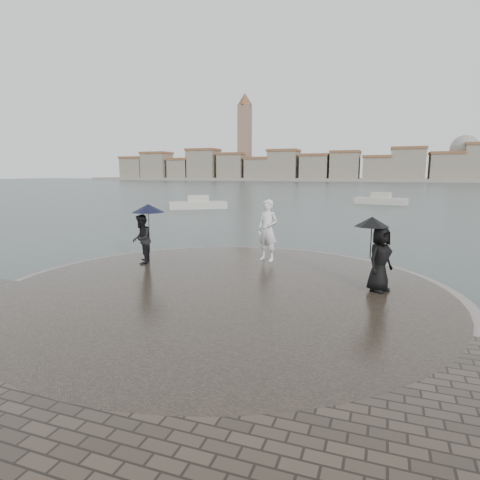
% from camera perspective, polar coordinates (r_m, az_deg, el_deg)
% --- Properties ---
extents(ground, '(400.00, 400.00, 0.00)m').
position_cam_1_polar(ground, '(8.26, -11.88, -15.29)').
color(ground, '#2B3835').
rests_on(ground, ground).
extents(kerb_ring, '(12.50, 12.50, 0.32)m').
position_cam_1_polar(kerb_ring, '(11.12, -2.31, -7.62)').
color(kerb_ring, gray).
rests_on(kerb_ring, ground).
extents(quay_tip, '(11.90, 11.90, 0.36)m').
position_cam_1_polar(quay_tip, '(11.12, -2.31, -7.52)').
color(quay_tip, '#2D261E').
rests_on(quay_tip, ground).
extents(statue, '(0.91, 0.74, 2.16)m').
position_cam_1_polar(statue, '(14.13, 3.95, 1.39)').
color(statue, white).
rests_on(statue, quay_tip).
extents(visitor_left, '(1.27, 1.16, 2.04)m').
position_cam_1_polar(visitor_left, '(14.01, -13.58, 1.33)').
color(visitor_left, black).
rests_on(visitor_left, quay_tip).
extents(visitor_right, '(1.15, 1.05, 1.95)m').
position_cam_1_polar(visitor_right, '(11.05, 19.06, -1.49)').
color(visitor_right, black).
rests_on(visitor_right, quay_tip).
extents(far_skyline, '(260.00, 20.00, 37.00)m').
position_cam_1_polar(far_skyline, '(167.37, 16.70, 9.90)').
color(far_skyline, gray).
rests_on(far_skyline, ground).
extents(boats, '(22.14, 15.52, 1.50)m').
position_cam_1_polar(boats, '(41.98, 7.88, 5.28)').
color(boats, '#BAB6A8').
rests_on(boats, ground).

